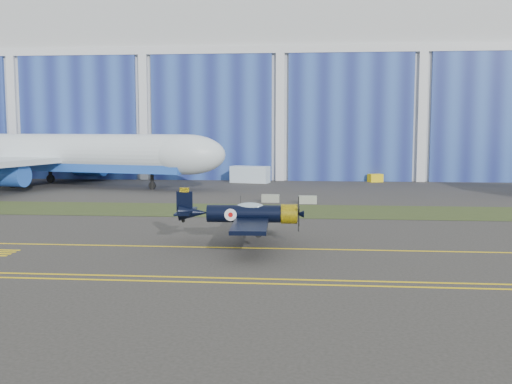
# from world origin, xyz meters

# --- Properties ---
(ground) EXTENTS (260.00, 260.00, 0.00)m
(ground) POSITION_xyz_m (0.00, 0.00, 0.00)
(ground) COLOR #3A3734
(ground) RESTS_ON ground
(grass_median) EXTENTS (260.00, 10.00, 0.02)m
(grass_median) POSITION_xyz_m (0.00, 14.00, 0.02)
(grass_median) COLOR #475128
(grass_median) RESTS_ON ground
(hangar) EXTENTS (220.00, 45.70, 30.00)m
(hangar) POSITION_xyz_m (0.00, 71.79, 14.96)
(hangar) COLOR silver
(hangar) RESTS_ON ground
(taxiway_centreline) EXTENTS (200.00, 0.20, 0.02)m
(taxiway_centreline) POSITION_xyz_m (0.00, -5.00, 0.01)
(taxiway_centreline) COLOR yellow
(taxiway_centreline) RESTS_ON ground
(edge_line_near) EXTENTS (80.00, 0.20, 0.02)m
(edge_line_near) POSITION_xyz_m (0.00, -14.50, 0.01)
(edge_line_near) COLOR yellow
(edge_line_near) RESTS_ON ground
(edge_line_far) EXTENTS (80.00, 0.20, 0.02)m
(edge_line_far) POSITION_xyz_m (0.00, -13.50, 0.01)
(edge_line_far) COLOR yellow
(edge_line_far) RESTS_ON ground
(warbird) EXTENTS (10.73, 12.76, 3.66)m
(warbird) POSITION_xyz_m (0.15, -3.75, 2.25)
(warbird) COLOR black
(warbird) RESTS_ON ground
(jetliner) EXTENTS (71.39, 64.46, 21.33)m
(jetliner) POSITION_xyz_m (-33.18, 37.73, 10.66)
(jetliner) COLOR silver
(jetliner) RESTS_ON ground
(shipping_container) EXTENTS (6.23, 3.69, 2.53)m
(shipping_container) POSITION_xyz_m (-4.38, 45.14, 1.26)
(shipping_container) COLOR white
(shipping_container) RESTS_ON ground
(tug) EXTENTS (2.48, 2.04, 1.25)m
(tug) POSITION_xyz_m (14.92, 47.96, 0.62)
(tug) COLOR yellow
(tug) RESTS_ON ground
(barrier_a) EXTENTS (2.01, 0.62, 0.90)m
(barrier_a) POSITION_xyz_m (0.37, 20.97, 0.45)
(barrier_a) COLOR gray
(barrier_a) RESTS_ON ground
(barrier_b) EXTENTS (2.01, 0.62, 0.90)m
(barrier_b) POSITION_xyz_m (4.57, 20.04, 0.45)
(barrier_b) COLOR gray
(barrier_b) RESTS_ON ground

